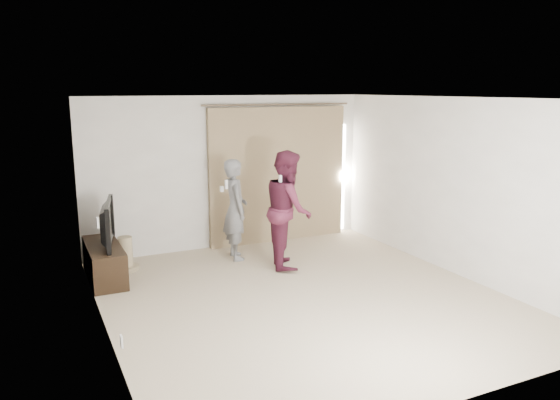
% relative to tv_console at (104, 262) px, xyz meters
% --- Properties ---
extents(floor, '(5.50, 5.50, 0.00)m').
position_rel_tv_console_xyz_m(floor, '(2.27, -1.89, -0.26)').
color(floor, '#C8B496').
rests_on(floor, ground).
extents(wall_back, '(5.00, 0.04, 2.60)m').
position_rel_tv_console_xyz_m(wall_back, '(2.27, 0.86, 1.04)').
color(wall_back, silver).
rests_on(wall_back, ground).
extents(wall_left, '(0.04, 5.50, 2.60)m').
position_rel_tv_console_xyz_m(wall_left, '(-0.23, -1.89, 1.04)').
color(wall_left, silver).
rests_on(wall_left, ground).
extents(ceiling, '(5.00, 5.50, 0.01)m').
position_rel_tv_console_xyz_m(ceiling, '(2.27, -1.89, 2.34)').
color(ceiling, white).
rests_on(ceiling, wall_back).
extents(curtain, '(2.80, 0.11, 2.46)m').
position_rel_tv_console_xyz_m(curtain, '(3.18, 0.80, 0.95)').
color(curtain, tan).
rests_on(curtain, ground).
extents(tv_console, '(0.46, 1.33, 0.51)m').
position_rel_tv_console_xyz_m(tv_console, '(0.00, 0.00, 0.00)').
color(tv_console, black).
rests_on(tv_console, ground).
extents(tv, '(0.36, 1.11, 0.64)m').
position_rel_tv_console_xyz_m(tv, '(0.00, 0.00, 0.57)').
color(tv, black).
rests_on(tv, tv_console).
extents(scratching_post, '(0.39, 0.39, 0.52)m').
position_rel_tv_console_xyz_m(scratching_post, '(0.35, 0.28, -0.05)').
color(scratching_post, tan).
rests_on(scratching_post, ground).
extents(person_man, '(0.46, 0.64, 1.63)m').
position_rel_tv_console_xyz_m(person_man, '(2.08, 0.11, 0.56)').
color(person_man, slate).
rests_on(person_man, ground).
extents(person_woman, '(0.93, 1.05, 1.81)m').
position_rel_tv_console_xyz_m(person_woman, '(2.68, -0.58, 0.65)').
color(person_woman, '#561D32').
rests_on(person_woman, ground).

